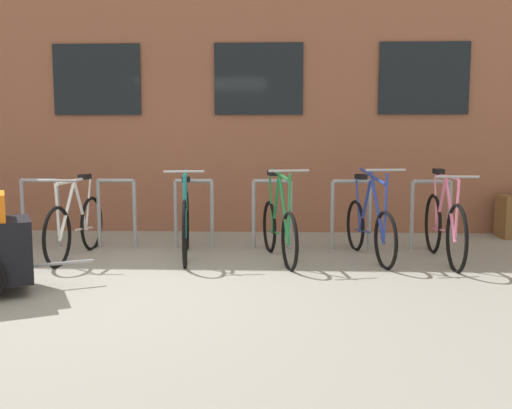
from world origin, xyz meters
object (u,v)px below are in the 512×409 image
at_px(bicycle_blue, 369,227).
at_px(bicycle_teal, 186,223).
at_px(bicycle_green, 279,228).
at_px(bicycle_pink, 444,226).
at_px(bicycle_white, 76,226).

relative_size(bicycle_blue, bicycle_teal, 0.94).
bearing_deg(bicycle_green, bicycle_blue, 6.90).
bearing_deg(bicycle_green, bicycle_teal, 172.96).
xyz_separation_m(bicycle_blue, bicycle_teal, (-2.17, 0.01, 0.03)).
distance_m(bicycle_pink, bicycle_blue, 0.84).
bearing_deg(bicycle_blue, bicycle_teal, 179.80).
height_order(bicycle_blue, bicycle_teal, bicycle_blue).
bearing_deg(bicycle_teal, bicycle_blue, -0.20).
height_order(bicycle_pink, bicycle_white, bicycle_pink).
relative_size(bicycle_pink, bicycle_blue, 1.06).
height_order(bicycle_pink, bicycle_blue, bicycle_blue).
bearing_deg(bicycle_teal, bicycle_green, -7.04).
height_order(bicycle_teal, bicycle_white, bicycle_teal).
distance_m(bicycle_pink, bicycle_white, 4.30).
relative_size(bicycle_blue, bicycle_white, 0.99).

